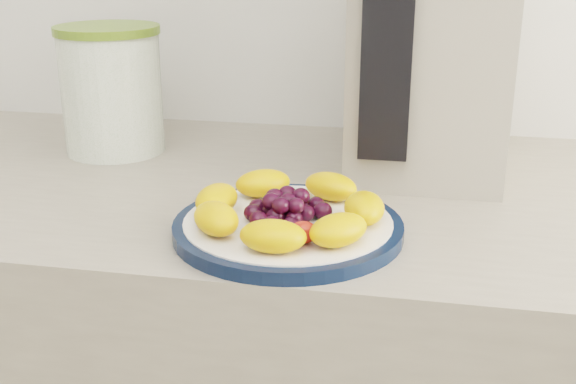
# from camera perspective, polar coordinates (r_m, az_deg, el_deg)

# --- Properties ---
(plate_rim) EXTENTS (0.26, 0.26, 0.01)m
(plate_rim) POSITION_cam_1_polar(r_m,az_deg,el_deg) (0.80, -0.00, -2.86)
(plate_rim) COLOR #0C1A34
(plate_rim) RESTS_ON counter
(plate_face) EXTENTS (0.23, 0.23, 0.02)m
(plate_face) POSITION_cam_1_polar(r_m,az_deg,el_deg) (0.80, -0.00, -2.80)
(plate_face) COLOR white
(plate_face) RESTS_ON counter
(canister) EXTENTS (0.15, 0.15, 0.18)m
(canister) POSITION_cam_1_polar(r_m,az_deg,el_deg) (1.12, -13.73, 7.54)
(canister) COLOR #406624
(canister) RESTS_ON counter
(canister_lid) EXTENTS (0.16, 0.16, 0.01)m
(canister_lid) POSITION_cam_1_polar(r_m,az_deg,el_deg) (1.10, -14.13, 12.33)
(canister_lid) COLOR olive
(canister_lid) RESTS_ON canister
(appliance_body) EXTENTS (0.20, 0.28, 0.35)m
(appliance_body) POSITION_cam_1_polar(r_m,az_deg,el_deg) (1.02, 11.23, 11.62)
(appliance_body) COLOR #A29B8D
(appliance_body) RESTS_ON counter
(appliance_panel) EXTENTS (0.06, 0.02, 0.26)m
(appliance_panel) POSITION_cam_1_polar(r_m,az_deg,el_deg) (0.88, 7.82, 10.84)
(appliance_panel) COLOR black
(appliance_panel) RESTS_ON appliance_body
(fruit_plate) EXTENTS (0.22, 0.22, 0.03)m
(fruit_plate) POSITION_cam_1_polar(r_m,az_deg,el_deg) (0.79, -0.16, -1.31)
(fruit_plate) COLOR orange
(fruit_plate) RESTS_ON plate_face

